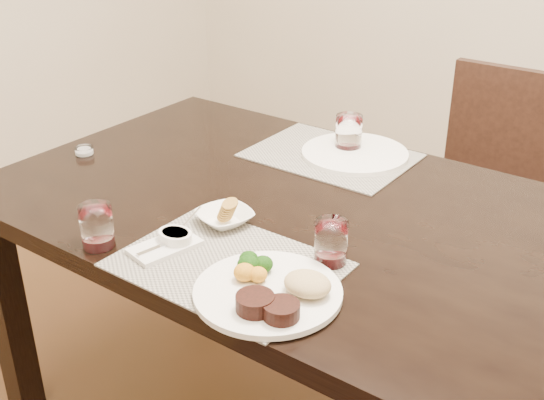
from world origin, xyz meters
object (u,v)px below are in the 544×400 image
Objects in this scene: chair_far at (489,184)px; wine_glass_near at (331,244)px; dinner_plate at (273,291)px; cracker_bowl at (225,217)px; steak_knife at (262,298)px; far_plate at (355,153)px.

chair_far is 9.21× the size of wine_glass_near.
dinner_plate is (0.01, -1.31, 0.27)m from chair_far.
cracker_bowl is (-0.27, -1.13, 0.27)m from chair_far.
dinner_plate is 1.21× the size of steak_knife.
dinner_plate is at bearing -89.77° from chair_far.
dinner_plate is at bearing -96.16° from wine_glass_near.
steak_knife is at bearing -37.69° from cracker_bowl.
dinner_plate is at bearing -33.81° from cracker_bowl.
far_plate is (-0.25, 0.55, -0.04)m from wine_glass_near.
cracker_bowl is 0.55m from far_plate.
dinner_plate is 0.03m from steak_knife.
chair_far is at bearing 73.97° from dinner_plate.
chair_far reaches higher than far_plate.
dinner_plate is 0.96× the size of far_plate.
steak_knife is at bearing -99.43° from wine_glass_near.
chair_far is 1.19m from cracker_bowl.
steak_knife is at bearing -73.60° from far_plate.
wine_glass_near reaches higher than dinner_plate.
steak_knife is at bearing -90.37° from chair_far.
wine_glass_near is (0.03, -1.13, 0.29)m from chair_far.
steak_knife is 1.53× the size of cracker_bowl.
chair_far is 0.67m from far_plate.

